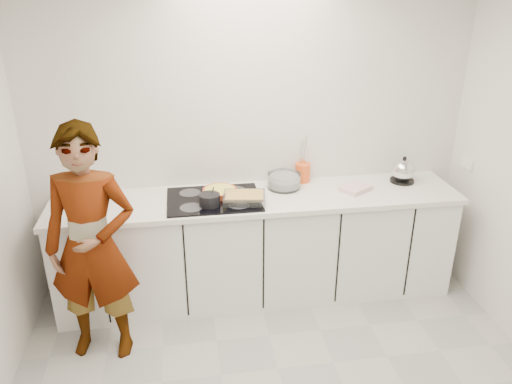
{
  "coord_description": "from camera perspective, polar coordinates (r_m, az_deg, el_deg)",
  "views": [
    {
      "loc": [
        -0.56,
        -2.28,
        2.52
      ],
      "look_at": [
        -0.05,
        1.05,
        1.05
      ],
      "focal_mm": 35.0,
      "sensor_mm": 36.0,
      "label": 1
    }
  ],
  "objects": [
    {
      "name": "baking_dish",
      "position": [
        3.81,
        -1.33,
        -0.61
      ],
      "size": [
        0.35,
        0.28,
        0.06
      ],
      "color": "silver",
      "rests_on": "hob"
    },
    {
      "name": "tart_dish",
      "position": [
        3.95,
        -4.15,
        0.08
      ],
      "size": [
        0.36,
        0.36,
        0.04
      ],
      "color": "#B24321",
      "rests_on": "hob"
    },
    {
      "name": "saucepan",
      "position": [
        3.76,
        -5.33,
        -0.88
      ],
      "size": [
        0.21,
        0.21,
        0.15
      ],
      "color": "black",
      "rests_on": "hob"
    },
    {
      "name": "base_cabinets",
      "position": [
        4.17,
        0.2,
        -6.48
      ],
      "size": [
        3.2,
        0.58,
        0.87
      ],
      "primitive_type": "cube",
      "color": "white",
      "rests_on": "floor"
    },
    {
      "name": "mixing_bowl",
      "position": [
        4.09,
        3.21,
        1.23
      ],
      "size": [
        0.31,
        0.31,
        0.13
      ],
      "color": "silver",
      "rests_on": "countertop"
    },
    {
      "name": "wall_back",
      "position": [
        4.11,
        -0.48,
        6.28
      ],
      "size": [
        3.6,
        0.0,
        2.6
      ],
      "primitive_type": "cube",
      "color": "silver",
      "rests_on": "ground"
    },
    {
      "name": "utensil_crock",
      "position": [
        4.23,
        5.36,
        2.24
      ],
      "size": [
        0.16,
        0.16,
        0.16
      ],
      "primitive_type": "cylinder",
      "rotation": [
        0.0,
        0.0,
        -0.33
      ],
      "color": "#F5551A",
      "rests_on": "countertop"
    },
    {
      "name": "cook",
      "position": [
        3.54,
        -18.24,
        -5.93
      ],
      "size": [
        0.67,
        0.49,
        1.7
      ],
      "primitive_type": "imported",
      "rotation": [
        0.0,
        0.0,
        -0.14
      ],
      "color": "white",
      "rests_on": "floor"
    },
    {
      "name": "countertop",
      "position": [
        3.96,
        0.21,
        -0.76
      ],
      "size": [
        3.24,
        0.64,
        0.04
      ],
      "primitive_type": "cube",
      "color": "white",
      "rests_on": "base_cabinets"
    },
    {
      "name": "tea_towel",
      "position": [
        4.13,
        11.32,
        0.43
      ],
      "size": [
        0.29,
        0.27,
        0.04
      ],
      "primitive_type": "cube",
      "rotation": [
        0.0,
        0.0,
        0.55
      ],
      "color": "white",
      "rests_on": "countertop"
    },
    {
      "name": "kettle",
      "position": [
        4.37,
        16.46,
        2.29
      ],
      "size": [
        0.26,
        0.26,
        0.23
      ],
      "color": "black",
      "rests_on": "countertop"
    },
    {
      "name": "hob",
      "position": [
        3.89,
        -4.84,
        -0.84
      ],
      "size": [
        0.72,
        0.54,
        0.01
      ],
      "primitive_type": "cube",
      "color": "black",
      "rests_on": "countertop"
    }
  ]
}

